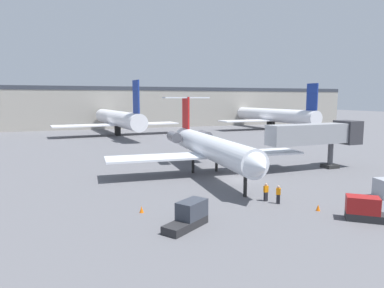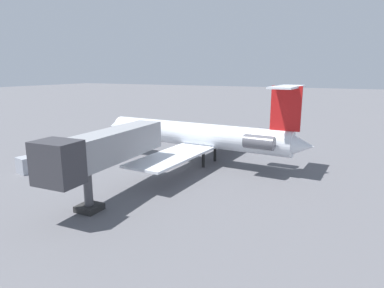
{
  "view_description": "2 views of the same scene",
  "coord_description": "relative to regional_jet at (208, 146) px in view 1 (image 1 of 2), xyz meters",
  "views": [
    {
      "loc": [
        -19.17,
        -35.93,
        9.46
      ],
      "look_at": [
        -4.61,
        3.42,
        3.98
      ],
      "focal_mm": 32.66,
      "sensor_mm": 36.0,
      "label": 1
    },
    {
      "loc": [
        34.35,
        20.55,
        11.27
      ],
      "look_at": [
        -2.2,
        2.71,
        2.31
      ],
      "focal_mm": 31.31,
      "sensor_mm": 36.0,
      "label": 2
    }
  ],
  "objects": [
    {
      "name": "baggage_tug_lead",
      "position": [
        -8.41,
        -16.3,
        -2.72
      ],
      "size": [
        4.09,
        3.41,
        1.9
      ],
      "color": "#262628",
      "rests_on": "ground_plane"
    },
    {
      "name": "traffic_cone_mid",
      "position": [
        -11.05,
        -11.91,
        -3.29
      ],
      "size": [
        0.36,
        0.36,
        0.55
      ],
      "color": "orange",
      "rests_on": "ground_plane"
    },
    {
      "name": "ground_crew_marshaller",
      "position": [
        0.49,
        -12.63,
        -2.7
      ],
      "size": [
        0.41,
        0.28,
        1.69
      ],
      "color": "black",
      "rests_on": "ground_plane"
    },
    {
      "name": "regional_jet",
      "position": [
        0.0,
        0.0,
        0.0
      ],
      "size": [
        25.35,
        28.09,
        9.69
      ],
      "color": "silver",
      "rests_on": "ground_plane"
    },
    {
      "name": "parked_airliner_west_mid",
      "position": [
        -3.75,
        50.78,
        0.69
      ],
      "size": [
        32.31,
        38.15,
        13.31
      ],
      "color": "white",
      "rests_on": "ground_plane"
    },
    {
      "name": "jet_bridge",
      "position": [
        15.38,
        -2.2,
        1.15
      ],
      "size": [
        14.09,
        3.41,
        6.42
      ],
      "color": "gray",
      "rests_on": "ground_plane"
    },
    {
      "name": "traffic_cone_near",
      "position": [
        3.13,
        -16.61,
        -3.29
      ],
      "size": [
        0.36,
        0.36,
        0.55
      ],
      "color": "orange",
      "rests_on": "ground_plane"
    },
    {
      "name": "terminal_building",
      "position": [
        2.3,
        83.56,
        3.05
      ],
      "size": [
        166.62,
        25.62,
        13.2
      ],
      "color": "#9E998E",
      "rests_on": "ground_plane"
    },
    {
      "name": "ground_crew_loader",
      "position": [
        1.09,
        -13.74,
        -2.7
      ],
      "size": [
        0.48,
        0.45,
        1.69
      ],
      "color": "black",
      "rests_on": "ground_plane"
    },
    {
      "name": "parked_airliner_centre",
      "position": [
        43.71,
        53.11,
        0.71
      ],
      "size": [
        33.86,
        40.21,
        13.36
      ],
      "color": "white",
      "rests_on": "ground_plane"
    },
    {
      "name": "ground_plane",
      "position": [
        2.3,
        -3.85,
        -3.61
      ],
      "size": [
        400.0,
        400.0,
        0.1
      ],
      "primitive_type": "cube",
      "color": "#5B5B60"
    },
    {
      "name": "baggage_tug_trailing",
      "position": [
        5.03,
        -19.92,
        -2.72
      ],
      "size": [
        3.99,
        3.6,
        1.9
      ],
      "color": "#262628",
      "rests_on": "ground_plane"
    }
  ]
}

